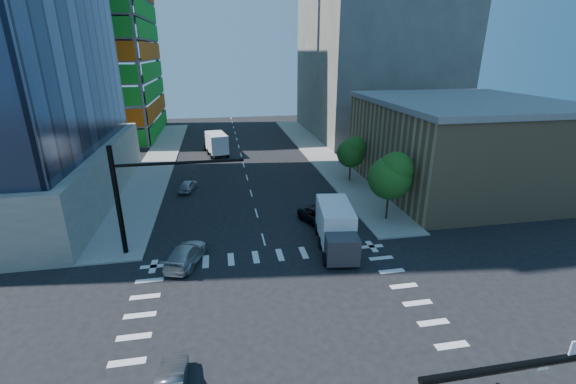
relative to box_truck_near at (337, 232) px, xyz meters
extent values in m
plane|color=black|center=(-5.85, -9.17, -1.57)|extent=(160.00, 160.00, 0.00)
cube|color=silver|center=(-5.85, -9.17, -1.57)|extent=(20.00, 20.00, 0.01)
cube|color=gray|center=(6.65, 30.83, -1.50)|extent=(5.00, 60.00, 0.15)
cube|color=gray|center=(-18.35, 30.83, -1.50)|extent=(5.00, 60.00, 0.15)
cube|color=tan|center=(19.15, 12.83, 3.43)|extent=(20.00, 22.00, 10.00)
cube|color=slate|center=(19.15, 12.83, 8.73)|extent=(20.50, 22.50, 0.60)
cube|color=#5E5B55|center=(21.15, 45.83, 12.43)|extent=(24.00, 30.00, 28.00)
cylinder|color=black|center=(-17.35, 2.33, 3.08)|extent=(0.40, 0.40, 9.00)
cylinder|color=black|center=(-12.35, 2.33, 5.98)|extent=(10.00, 0.24, 0.24)
imported|color=black|center=(-11.35, 2.33, 4.88)|extent=(0.16, 0.20, 1.00)
cylinder|color=#382316|center=(6.65, 4.83, -0.28)|extent=(0.20, 0.20, 2.27)
sphere|color=#164C14|center=(6.65, 4.83, 2.80)|extent=(4.16, 4.16, 4.16)
sphere|color=#347828|center=(7.05, 4.53, 3.78)|extent=(3.25, 3.25, 3.25)
cylinder|color=#382316|center=(6.95, 16.83, -0.46)|extent=(0.20, 0.20, 1.92)
sphere|color=#164C14|center=(6.95, 16.83, 2.15)|extent=(3.52, 3.52, 3.52)
sphere|color=#347828|center=(7.35, 16.53, 2.98)|extent=(2.75, 2.75, 2.75)
imported|color=black|center=(0.04, 4.89, -0.80)|extent=(4.28, 6.08, 1.54)
imported|color=#B4B4B4|center=(-12.33, -0.05, -0.81)|extent=(3.64, 5.63, 1.52)
imported|color=#A5A8AC|center=(-13.18, 17.03, -0.92)|extent=(2.47, 4.11, 1.31)
imported|color=#54555A|center=(-12.22, -12.70, -0.94)|extent=(1.39, 3.86, 1.27)
cube|color=white|center=(0.00, 0.00, 0.54)|extent=(3.39, 5.86, 2.89)
cube|color=#3A3A41|center=(0.00, 0.00, -0.18)|extent=(2.80, 2.33, 2.11)
cube|color=silver|center=(-9.76, 34.27, 0.53)|extent=(3.65, 5.94, 2.88)
cube|color=#3A3A41|center=(-9.76, 34.27, -0.19)|extent=(2.88, 2.44, 2.11)
camera|label=1|loc=(-9.22, -27.76, 14.26)|focal=24.00mm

